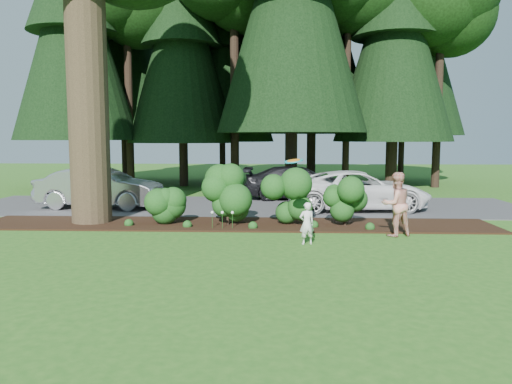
# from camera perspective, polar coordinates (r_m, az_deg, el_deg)

# --- Properties ---
(ground) EXTENTS (80.00, 80.00, 0.00)m
(ground) POSITION_cam_1_polar(r_m,az_deg,el_deg) (12.50, -3.71, -6.37)
(ground) COLOR #245819
(ground) RESTS_ON ground
(mulch_bed) EXTENTS (16.00, 2.50, 0.05)m
(mulch_bed) POSITION_cam_1_polar(r_m,az_deg,el_deg) (15.66, -2.42, -3.69)
(mulch_bed) COLOR black
(mulch_bed) RESTS_ON ground
(driveway) EXTENTS (22.00, 6.00, 0.03)m
(driveway) POSITION_cam_1_polar(r_m,az_deg,el_deg) (19.85, -1.37, -1.61)
(driveway) COLOR #38383A
(driveway) RESTS_ON ground
(shrub_row) EXTENTS (6.53, 1.60, 1.61)m
(shrub_row) POSITION_cam_1_polar(r_m,az_deg,el_deg) (15.39, 0.38, -0.91)
(shrub_row) COLOR #174816
(shrub_row) RESTS_ON ground
(lily_cluster) EXTENTS (0.69, 0.09, 0.57)m
(lily_cluster) POSITION_cam_1_polar(r_m,az_deg,el_deg) (14.78, -3.87, -2.45)
(lily_cluster) COLOR #174816
(lily_cluster) RESTS_ON ground
(tree_wall) EXTENTS (25.66, 12.15, 17.09)m
(tree_wall) POSITION_cam_1_polar(r_m,az_deg,el_deg) (29.32, 0.35, 19.60)
(tree_wall) COLOR black
(tree_wall) RESTS_ON ground
(car_silver_wagon) EXTENTS (4.85, 1.99, 1.56)m
(car_silver_wagon) POSITION_cam_1_polar(r_m,az_deg,el_deg) (20.00, -17.36, 0.46)
(car_silver_wagon) COLOR #A8A8AC
(car_silver_wagon) RESTS_ON driveway
(car_white_suv) EXTENTS (5.47, 2.85, 1.47)m
(car_white_suv) POSITION_cam_1_polar(r_m,az_deg,el_deg) (19.03, 11.57, 0.20)
(car_white_suv) COLOR white
(car_white_suv) RESTS_ON driveway
(car_dark_suv) EXTENTS (4.95, 2.06, 1.43)m
(car_dark_suv) POSITION_cam_1_polar(r_m,az_deg,el_deg) (22.03, 5.04, 1.05)
(car_dark_suv) COLOR black
(car_dark_suv) RESTS_ON driveway
(child) EXTENTS (0.46, 0.37, 1.09)m
(child) POSITION_cam_1_polar(r_m,az_deg,el_deg) (12.83, 5.83, -3.58)
(child) COLOR silver
(child) RESTS_ON ground
(adult) EXTENTS (1.05, 0.93, 1.78)m
(adult) POSITION_cam_1_polar(r_m,az_deg,el_deg) (14.31, 15.70, -1.36)
(adult) COLOR red
(adult) RESTS_ON ground
(frisbee) EXTENTS (0.49, 0.49, 0.15)m
(frisbee) POSITION_cam_1_polar(r_m,az_deg,el_deg) (12.85, 4.32, 3.57)
(frisbee) COLOR teal
(frisbee) RESTS_ON ground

